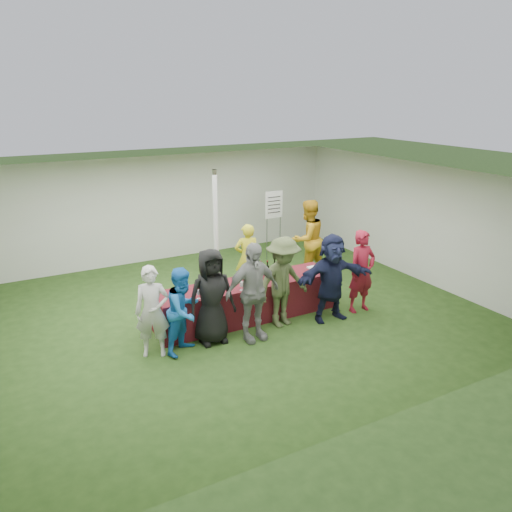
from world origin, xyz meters
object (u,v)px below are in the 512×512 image
customer_3 (253,292)px  serving_table (247,300)px  customer_4 (283,282)px  customer_5 (332,278)px  customer_6 (362,271)px  staff_back (308,239)px  customer_0 (152,312)px  staff_pourer (247,258)px  dump_bucket (325,267)px  customer_2 (211,296)px  customer_1 (184,310)px  wine_list_sign (274,210)px

customer_3 → serving_table: bearing=65.8°
customer_4 → customer_3: bearing=-172.5°
serving_table → customer_5: size_ratio=2.10×
customer_3 → customer_6: bearing=-2.1°
staff_back → customer_0: staff_back is taller
staff_pourer → staff_back: bearing=-161.9°
serving_table → customer_6: (2.17, -0.75, 0.46)m
staff_pourer → dump_bucket: bearing=137.2°
customer_0 → customer_2: customer_2 is taller
customer_1 → customer_2: 0.57m
wine_list_sign → staff_pourer: wine_list_sign is taller
dump_bucket → customer_3: 2.05m
staff_pourer → customer_6: 2.53m
staff_pourer → customer_3: customer_3 is taller
customer_3 → customer_4: customer_3 is taller
customer_1 → customer_2: (0.55, 0.10, 0.10)m
staff_back → customer_6: 2.16m
staff_back → customer_4: bearing=37.4°
customer_3 → customer_2: bearing=154.6°
staff_pourer → customer_6: (1.51, -2.03, 0.07)m
customer_5 → wine_list_sign: bearing=81.2°
staff_pourer → staff_back: staff_back is taller
staff_back → customer_5: staff_back is taller
dump_bucket → customer_3: customer_3 is taller
dump_bucket → customer_4: customer_4 is taller
staff_back → customer_0: size_ratio=1.18×
dump_bucket → customer_1: 3.20m
customer_6 → staff_back: bearing=84.9°
dump_bucket → customer_2: size_ratio=0.15×
dump_bucket → serving_table: bearing=172.5°
serving_table → customer_1: size_ratio=2.40×
staff_back → customer_6: staff_back is taller
staff_back → customer_2: 3.84m
serving_table → dump_bucket: 1.74m
customer_2 → dump_bucket: bearing=9.4°
wine_list_sign → serving_table: bearing=-128.1°
dump_bucket → customer_1: (-3.18, -0.42, -0.09)m
customer_4 → customer_5: 0.97m
staff_back → customer_4: size_ratio=1.07×
serving_table → customer_2: customer_2 is taller
wine_list_sign → customer_1: bearing=-136.8°
customer_6 → serving_table: bearing=160.4°
wine_list_sign → staff_back: (0.02, -1.54, -0.39)m
dump_bucket → customer_2: 2.65m
wine_list_sign → customer_2: wine_list_sign is taller
serving_table → customer_2: size_ratio=2.10×
customer_1 → customer_5: (2.92, -0.15, 0.11)m
wine_list_sign → staff_back: bearing=-89.1°
dump_bucket → staff_pourer: size_ratio=0.17×
staff_back → customer_2: staff_back is taller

